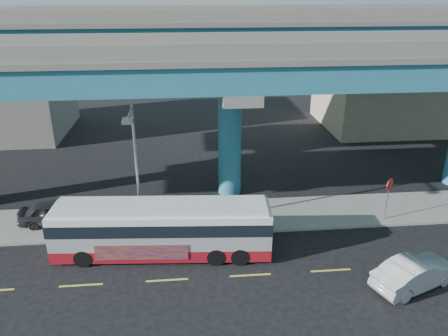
{
  "coord_description": "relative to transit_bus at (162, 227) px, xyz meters",
  "views": [
    {
      "loc": [
        -2.96,
        -17.55,
        12.89
      ],
      "look_at": [
        -0.87,
        4.0,
        3.87
      ],
      "focal_mm": 35.0,
      "sensor_mm": 36.0,
      "label": 1
    }
  ],
  "objects": [
    {
      "name": "ground",
      "position": [
        4.22,
        -2.0,
        -1.56
      ],
      "size": [
        120.0,
        120.0,
        0.0
      ],
      "primitive_type": "plane",
      "color": "black",
      "rests_on": "ground"
    },
    {
      "name": "sidewalk",
      "position": [
        4.22,
        3.5,
        -1.48
      ],
      "size": [
        70.0,
        4.0,
        0.15
      ],
      "primitive_type": "cube",
      "color": "gray",
      "rests_on": "ground"
    },
    {
      "name": "lane_markings",
      "position": [
        4.22,
        -2.3,
        -1.55
      ],
      "size": [
        58.0,
        0.12,
        0.01
      ],
      "color": "#D8C64C",
      "rests_on": "ground"
    },
    {
      "name": "viaduct",
      "position": [
        4.22,
        7.11,
        7.58
      ],
      "size": [
        52.0,
        12.4,
        11.7
      ],
      "color": "#256B8D",
      "rests_on": "ground"
    },
    {
      "name": "building_beige",
      "position": [
        22.22,
        20.98,
        1.95
      ],
      "size": [
        14.0,
        10.23,
        7.0
      ],
      "color": "tan",
      "rests_on": "ground"
    },
    {
      "name": "transit_bus",
      "position": [
        0.0,
        0.0,
        0.0
      ],
      "size": [
        11.22,
        3.23,
        2.84
      ],
      "rotation": [
        0.0,
        0.0,
        -0.08
      ],
      "color": "maroon",
      "rests_on": "ground"
    },
    {
      "name": "sedan",
      "position": [
        11.65,
        -3.81,
        -0.84
      ],
      "size": [
        4.54,
        5.41,
        1.44
      ],
      "primitive_type": "imported",
      "rotation": [
        0.0,
        0.0,
        1.95
      ],
      "color": "#B2B2B7",
      "rests_on": "ground"
    },
    {
      "name": "parked_car",
      "position": [
        -6.34,
        3.59,
        -0.73
      ],
      "size": [
        2.11,
        4.19,
        1.36
      ],
      "primitive_type": "imported",
      "rotation": [
        0.0,
        0.0,
        1.63
      ],
      "color": "#2E2F33",
      "rests_on": "sidewalk"
    },
    {
      "name": "street_lamp",
      "position": [
        -1.27,
        1.45,
        3.38
      ],
      "size": [
        0.5,
        2.41,
        7.32
      ],
      "color": "gray",
      "rests_on": "sidewalk"
    },
    {
      "name": "stop_sign",
      "position": [
        12.95,
        2.18,
        0.5
      ],
      "size": [
        0.64,
        0.52,
        2.64
      ],
      "rotation": [
        0.0,
        0.0,
        0.28
      ],
      "color": "gray",
      "rests_on": "sidewalk"
    }
  ]
}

